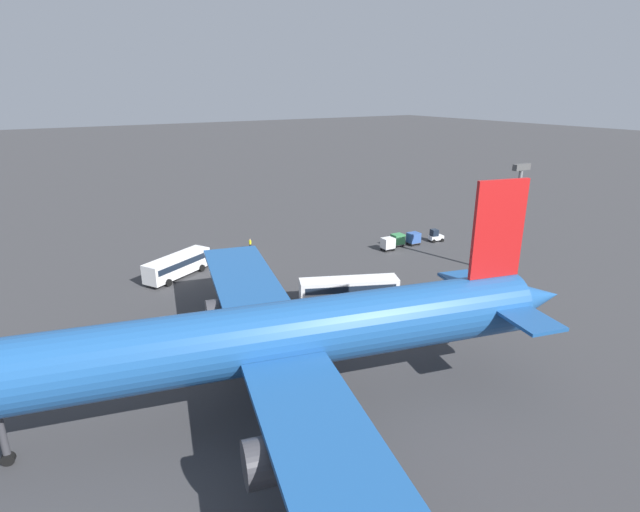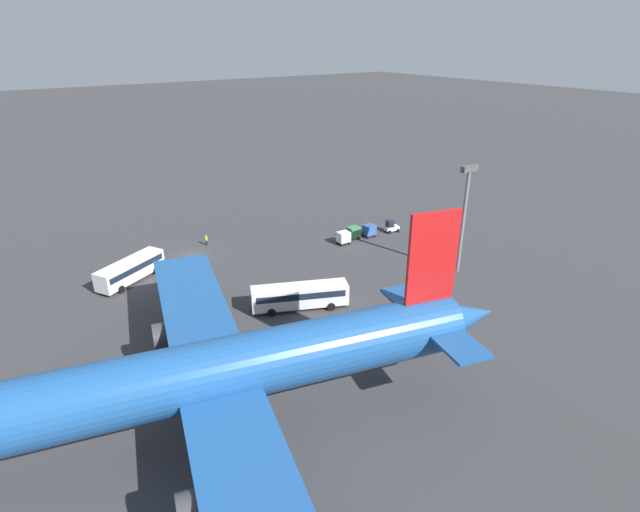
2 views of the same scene
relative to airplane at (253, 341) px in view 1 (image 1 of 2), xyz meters
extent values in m
plane|color=#38383A|center=(-13.70, -37.64, -6.68)|extent=(600.00, 600.00, 0.00)
cylinder|color=#1E5193|center=(0.63, -0.16, 0.12)|extent=(47.64, 16.55, 5.23)
cone|color=#1E5193|center=(-24.08, 5.96, 0.12)|extent=(7.72, 6.20, 4.70)
cube|color=#1E5193|center=(1.58, 13.62, -0.54)|extent=(11.31, 22.83, 0.44)
cube|color=#1E5193|center=(-4.95, -12.79, -0.54)|extent=(11.31, 22.83, 0.44)
cube|color=red|center=(-20.24, 5.01, 6.91)|extent=(4.73, 1.50, 8.36)
cube|color=#1E5193|center=(-20.70, 5.12, 0.64)|extent=(6.51, 13.99, 0.28)
cylinder|color=#38383D|center=(2.18, 10.08, -2.19)|extent=(6.26, 4.17, 2.87)
cylinder|color=#38383D|center=(-2.77, -9.93, -2.19)|extent=(6.26, 4.17, 2.87)
cylinder|color=#38383D|center=(16.87, -4.17, -4.59)|extent=(0.50, 0.50, 4.18)
cylinder|color=black|center=(16.87, -4.17, -6.23)|extent=(0.99, 0.70, 0.90)
cylinder|color=#38383D|center=(-0.87, 3.71, -4.59)|extent=(0.50, 0.50, 4.18)
cylinder|color=black|center=(-0.87, 3.71, -6.23)|extent=(0.99, 0.70, 0.90)
cylinder|color=#38383D|center=(-2.50, -2.88, -4.59)|extent=(0.50, 0.50, 4.18)
cylinder|color=black|center=(-2.50, -2.88, -6.23)|extent=(0.99, 0.70, 0.90)
cube|color=white|center=(-3.88, -33.75, -4.94)|extent=(10.31, 7.35, 2.57)
cube|color=#192333|center=(-3.88, -33.75, -4.49)|extent=(9.60, 6.98, 0.82)
cylinder|color=black|center=(-1.77, -30.97, -6.18)|extent=(1.02, 0.75, 1.00)
cylinder|color=black|center=(-0.41, -33.40, -6.18)|extent=(1.02, 0.75, 1.00)
cylinder|color=black|center=(-7.35, -34.09, -6.18)|extent=(1.02, 0.75, 1.00)
cylinder|color=black|center=(-6.00, -36.52, -6.18)|extent=(1.02, 0.75, 1.00)
cube|color=white|center=(-18.88, -14.29, -4.93)|extent=(11.90, 7.14, 2.59)
cube|color=#192333|center=(-18.88, -14.29, -4.48)|extent=(11.05, 6.80, 0.83)
cylinder|color=black|center=(-14.97, -14.52, -6.18)|extent=(1.04, 0.68, 1.00)
cylinder|color=black|center=(-16.06, -17.01, -6.18)|extent=(1.04, 0.68, 1.00)
cylinder|color=black|center=(-21.70, -11.56, -6.18)|extent=(1.04, 0.68, 1.00)
cylinder|color=black|center=(-22.79, -14.05, -6.18)|extent=(1.04, 0.68, 1.00)
cube|color=white|center=(-46.00, -27.35, -6.03)|extent=(2.60, 1.71, 0.70)
cube|color=#192333|center=(-45.59, -27.42, -5.13)|extent=(1.27, 1.35, 1.10)
cylinder|color=black|center=(-45.05, -26.81, -6.38)|extent=(0.63, 0.33, 0.60)
cylinder|color=black|center=(-45.30, -28.19, -6.38)|extent=(0.63, 0.33, 0.60)
cylinder|color=black|center=(-46.70, -26.51, -6.38)|extent=(0.63, 0.33, 0.60)
cylinder|color=black|center=(-46.95, -27.88, -6.38)|extent=(0.63, 0.33, 0.60)
cylinder|color=#1E1E2D|center=(-17.42, -39.88, -6.25)|extent=(0.32, 0.32, 0.85)
cylinder|color=yellow|center=(-17.42, -39.88, -5.50)|extent=(0.38, 0.38, 0.65)
sphere|color=tan|center=(-17.42, -39.88, -5.06)|extent=(0.24, 0.24, 0.24)
cube|color=#38383D|center=(-41.35, -27.82, -6.27)|extent=(2.06, 1.76, 0.10)
cube|color=#33569E|center=(-41.35, -27.82, -5.42)|extent=(1.96, 1.68, 1.60)
cylinder|color=black|center=(-40.57, -27.21, -6.50)|extent=(0.36, 0.13, 0.36)
cylinder|color=black|center=(-40.62, -28.49, -6.50)|extent=(0.36, 0.13, 0.36)
cylinder|color=black|center=(-42.09, -27.15, -6.50)|extent=(0.36, 0.13, 0.36)
cylinder|color=black|center=(-42.14, -28.43, -6.50)|extent=(0.36, 0.13, 0.36)
cube|color=#38383D|center=(-38.59, -28.56, -6.27)|extent=(2.06, 1.76, 0.10)
cube|color=#38844C|center=(-38.59, -28.56, -5.42)|extent=(1.96, 1.68, 1.60)
cylinder|color=black|center=(-37.80, -27.95, -6.50)|extent=(0.36, 0.13, 0.36)
cylinder|color=black|center=(-37.85, -29.23, -6.50)|extent=(0.36, 0.13, 0.36)
cylinder|color=black|center=(-39.32, -27.89, -6.50)|extent=(0.36, 0.13, 0.36)
cylinder|color=black|center=(-39.37, -29.17, -6.50)|extent=(0.36, 0.13, 0.36)
cube|color=#38383D|center=(-35.82, -27.69, -6.27)|extent=(2.06, 1.76, 0.10)
cube|color=silver|center=(-35.82, -27.69, -5.42)|extent=(1.96, 1.68, 1.60)
cylinder|color=black|center=(-35.04, -27.08, -6.50)|extent=(0.36, 0.13, 0.36)
cylinder|color=black|center=(-35.09, -28.36, -6.50)|extent=(0.36, 0.13, 0.36)
cylinder|color=black|center=(-36.56, -27.01, -6.50)|extent=(0.36, 0.13, 0.36)
cylinder|color=black|center=(-36.61, -28.29, -6.50)|extent=(0.36, 0.13, 0.36)
cylinder|color=slate|center=(-43.21, -10.38, 0.60)|extent=(0.50, 0.50, 14.55)
cube|color=#4C4C4C|center=(-43.21, -10.38, 8.27)|extent=(2.80, 0.70, 0.80)
camera|label=1|loc=(13.35, 31.07, 18.11)|focal=28.00mm
camera|label=2|loc=(9.89, 31.47, 24.38)|focal=28.00mm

